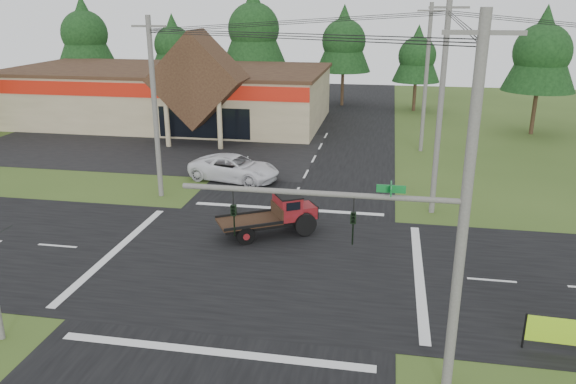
# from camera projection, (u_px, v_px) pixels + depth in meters

# --- Properties ---
(ground) EXTENTS (120.00, 120.00, 0.00)m
(ground) POSITION_uv_depth(u_px,v_px,m) (260.00, 262.00, 25.29)
(ground) COLOR #364F1C
(ground) RESTS_ON ground
(road_ns) EXTENTS (12.00, 120.00, 0.02)m
(road_ns) POSITION_uv_depth(u_px,v_px,m) (260.00, 262.00, 25.29)
(road_ns) COLOR black
(road_ns) RESTS_ON ground
(road_ew) EXTENTS (120.00, 12.00, 0.02)m
(road_ew) POSITION_uv_depth(u_px,v_px,m) (260.00, 262.00, 25.29)
(road_ew) COLOR black
(road_ew) RESTS_ON ground
(parking_apron) EXTENTS (28.00, 14.00, 0.02)m
(parking_apron) POSITION_uv_depth(u_px,v_px,m) (144.00, 148.00, 45.36)
(parking_apron) COLOR black
(parking_apron) RESTS_ON ground
(cvs_building) EXTENTS (30.40, 18.20, 9.19)m
(cvs_building) POSITION_uv_depth(u_px,v_px,m) (170.00, 93.00, 54.63)
(cvs_building) COLOR #998B68
(cvs_building) RESTS_ON ground
(traffic_signal_mast) EXTENTS (8.12, 0.24, 7.00)m
(traffic_signal_mast) POSITION_uv_depth(u_px,v_px,m) (399.00, 251.00, 15.91)
(traffic_signal_mast) COLOR #595651
(traffic_signal_mast) RESTS_ON ground
(utility_pole_nr) EXTENTS (2.00, 0.30, 11.00)m
(utility_pole_nr) POSITION_uv_depth(u_px,v_px,m) (464.00, 214.00, 15.24)
(utility_pole_nr) COLOR #595651
(utility_pole_nr) RESTS_ON ground
(utility_pole_nw) EXTENTS (2.00, 0.30, 10.50)m
(utility_pole_nw) POSITION_uv_depth(u_px,v_px,m) (155.00, 107.00, 32.38)
(utility_pole_nw) COLOR #595651
(utility_pole_nw) RESTS_ON ground
(utility_pole_ne) EXTENTS (2.00, 0.30, 11.50)m
(utility_pole_ne) POSITION_uv_depth(u_px,v_px,m) (440.00, 107.00, 29.53)
(utility_pole_ne) COLOR #595651
(utility_pole_ne) RESTS_ON ground
(utility_pole_n) EXTENTS (2.00, 0.30, 11.20)m
(utility_pole_n) POSITION_uv_depth(u_px,v_px,m) (426.00, 78.00, 42.64)
(utility_pole_n) COLOR #595651
(utility_pole_n) RESTS_ON ground
(tree_row_a) EXTENTS (6.72, 6.72, 12.12)m
(tree_row_a) POSITION_uv_depth(u_px,v_px,m) (84.00, 31.00, 65.08)
(tree_row_a) COLOR #332316
(tree_row_a) RESTS_ON ground
(tree_row_b) EXTENTS (5.60, 5.60, 10.10)m
(tree_row_b) POSITION_uv_depth(u_px,v_px,m) (173.00, 43.00, 65.70)
(tree_row_b) COLOR #332316
(tree_row_b) RESTS_ON ground
(tree_row_c) EXTENTS (7.28, 7.28, 13.13)m
(tree_row_c) POSITION_uv_depth(u_px,v_px,m) (254.00, 26.00, 62.44)
(tree_row_c) COLOR #332316
(tree_row_c) RESTS_ON ground
(tree_row_d) EXTENTS (6.16, 6.16, 11.11)m
(tree_row_d) POSITION_uv_depth(u_px,v_px,m) (344.00, 39.00, 62.12)
(tree_row_d) COLOR #332316
(tree_row_d) RESTS_ON ground
(tree_row_e) EXTENTS (5.04, 5.04, 9.09)m
(tree_row_e) POSITION_uv_depth(u_px,v_px,m) (417.00, 54.00, 59.34)
(tree_row_e) COLOR #332316
(tree_row_e) RESTS_ON ground
(tree_side_ne) EXTENTS (6.16, 6.16, 11.11)m
(tree_side_ne) POSITION_uv_depth(u_px,v_px,m) (543.00, 49.00, 47.91)
(tree_side_ne) COLOR #332316
(tree_side_ne) RESTS_ON ground
(antique_flatbed_truck) EXTENTS (5.26, 4.15, 2.08)m
(antique_flatbed_truck) POSITION_uv_depth(u_px,v_px,m) (269.00, 215.00, 28.01)
(antique_flatbed_truck) COLOR #5E0F0D
(antique_flatbed_truck) RESTS_ON ground
(white_pickup) EXTENTS (6.39, 3.93, 1.65)m
(white_pickup) POSITION_uv_depth(u_px,v_px,m) (234.00, 168.00, 36.87)
(white_pickup) COLOR white
(white_pickup) RESTS_ON ground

